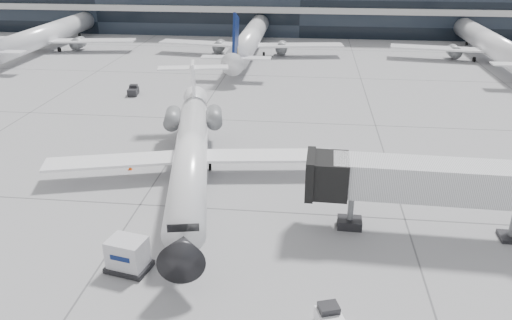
# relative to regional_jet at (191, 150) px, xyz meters

# --- Properties ---
(ground) EXTENTS (220.00, 220.00, 0.00)m
(ground) POSITION_rel_regional_jet_xyz_m (7.11, -5.36, -2.42)
(ground) COLOR gray
(ground) RESTS_ON ground
(terminal) EXTENTS (170.00, 22.00, 10.00)m
(terminal) POSITION_rel_regional_jet_xyz_m (7.11, 76.64, 2.58)
(terminal) COLOR black
(terminal) RESTS_ON ground
(bg_jet_left) EXTENTS (32.00, 40.00, 9.60)m
(bg_jet_left) POSITION_rel_regional_jet_xyz_m (-37.89, 49.64, -2.42)
(bg_jet_left) COLOR white
(bg_jet_left) RESTS_ON ground
(bg_jet_center) EXTENTS (32.00, 40.00, 9.60)m
(bg_jet_center) POSITION_rel_regional_jet_xyz_m (-0.89, 49.64, -2.42)
(bg_jet_center) COLOR white
(bg_jet_center) RESTS_ON ground
(bg_jet_right) EXTENTS (32.00, 40.00, 9.60)m
(bg_jet_right) POSITION_rel_regional_jet_xyz_m (39.11, 49.64, -2.42)
(bg_jet_right) COLOR white
(bg_jet_right) RESTS_ON ground
(regional_jet) EXTENTS (24.45, 30.47, 7.07)m
(regional_jet) POSITION_rel_regional_jet_xyz_m (0.00, 0.00, 0.00)
(regional_jet) COLOR white
(regional_jet) RESTS_ON ground
(jet_bridge) EXTENTS (17.09, 3.87, 5.49)m
(jet_bridge) POSITION_rel_regional_jet_xyz_m (19.17, -7.06, 1.59)
(jet_bridge) COLOR #B0B3B5
(jet_bridge) RESTS_ON ground
(cargo_uld) EXTENTS (2.92, 2.40, 2.10)m
(cargo_uld) POSITION_rel_regional_jet_xyz_m (-0.91, -13.40, -1.36)
(cargo_uld) COLOR black
(cargo_uld) RESTS_ON ground
(traffic_cone) EXTENTS (0.36, 0.36, 0.52)m
(traffic_cone) POSITION_rel_regional_jet_xyz_m (-5.80, 0.70, -2.17)
(traffic_cone) COLOR #E9480C
(traffic_cone) RESTS_ON ground
(far_tug) EXTENTS (1.39, 2.10, 1.26)m
(far_tug) POSITION_rel_regional_jet_xyz_m (-13.14, 23.02, -1.85)
(far_tug) COLOR black
(far_tug) RESTS_ON ground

